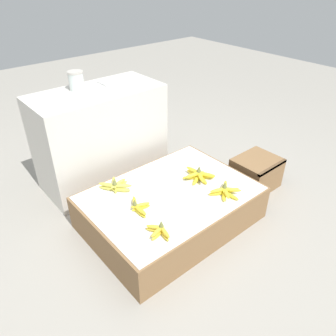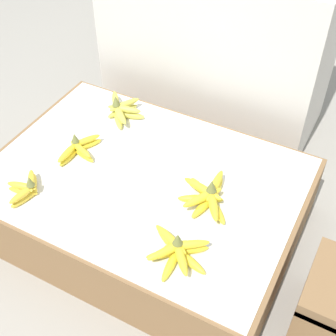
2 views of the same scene
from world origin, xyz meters
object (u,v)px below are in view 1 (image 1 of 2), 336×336
glass_jar (76,81)px  banana_bunch_front_left (159,231)px  banana_bunch_front_midleft (225,191)px  banana_bunch_middle_midleft (198,175)px  foam_tray_white (115,81)px  banana_bunch_back_left (116,186)px  wooden_crate (256,173)px  banana_bunch_middle_left (138,207)px

glass_jar → banana_bunch_front_left: bearing=-97.7°
banana_bunch_front_left → banana_bunch_front_midleft: (0.60, 0.01, -0.00)m
banana_bunch_middle_midleft → foam_tray_white: 1.05m
banana_bunch_front_left → banana_bunch_front_midleft: bearing=1.2°
banana_bunch_middle_midleft → banana_bunch_back_left: (-0.54, 0.29, 0.00)m
wooden_crate → banana_bunch_front_midleft: banana_bunch_front_midleft is taller
wooden_crate → banana_bunch_front_midleft: bearing=-165.8°
banana_bunch_middle_left → banana_bunch_back_left: bearing=87.3°
banana_bunch_middle_midleft → glass_jar: (-0.43, 0.92, 0.58)m
wooden_crate → banana_bunch_middle_left: 1.16m
banana_bunch_front_midleft → banana_bunch_middle_left: 0.62m
banana_bunch_front_left → wooden_crate: bearing=7.6°
banana_bunch_front_left → banana_bunch_back_left: banana_bunch_back_left is taller
glass_jar → banana_bunch_back_left: bearing=-99.9°
banana_bunch_front_left → glass_jar: 1.34m
glass_jar → foam_tray_white: bearing=-3.1°
banana_bunch_middle_left → foam_tray_white: (0.46, 0.91, 0.52)m
glass_jar → banana_bunch_middle_midleft: bearing=-64.9°
banana_bunch_front_left → banana_bunch_middle_midleft: size_ratio=0.76×
wooden_crate → foam_tray_white: bearing=124.0°
banana_bunch_back_left → banana_bunch_front_midleft: bearing=-44.6°
wooden_crate → banana_bunch_front_left: banana_bunch_front_left is taller
banana_bunch_middle_left → banana_bunch_front_left: bearing=-98.1°
glass_jar → foam_tray_white: glass_jar is taller
banana_bunch_front_midleft → banana_bunch_back_left: bearing=135.4°
wooden_crate → glass_jar: size_ratio=2.51×
banana_bunch_back_left → glass_jar: bearing=80.1°
banana_bunch_front_midleft → banana_bunch_middle_midleft: size_ratio=0.94×
wooden_crate → banana_bunch_back_left: bearing=160.5°
banana_bunch_middle_left → glass_jar: (0.12, 0.93, 0.59)m
foam_tray_white → banana_bunch_middle_midleft: bearing=-83.6°
banana_bunch_front_left → foam_tray_white: (0.49, 1.18, 0.52)m
banana_bunch_front_midleft → banana_bunch_back_left: 0.78m
foam_tray_white → wooden_crate: bearing=-56.0°
banana_bunch_middle_midleft → glass_jar: glass_jar is taller
banana_bunch_front_midleft → foam_tray_white: size_ratio=0.86×
banana_bunch_front_midleft → glass_jar: 1.39m
banana_bunch_front_left → banana_bunch_back_left: (0.05, 0.56, 0.00)m
banana_bunch_front_midleft → banana_bunch_middle_left: (-0.57, 0.25, -0.00)m
banana_bunch_middle_midleft → glass_jar: size_ratio=1.67×
wooden_crate → banana_bunch_middle_left: (-1.14, 0.11, 0.16)m
banana_bunch_front_midleft → foam_tray_white: foam_tray_white is taller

